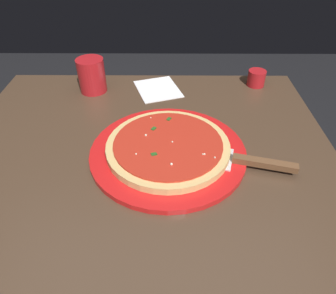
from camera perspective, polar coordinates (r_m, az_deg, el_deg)
restaurant_table at (r=0.77m, az=-4.19°, el=-12.17°), size 0.86×0.85×0.77m
serving_plate at (r=0.68m, az=0.00°, el=-0.91°), size 0.34×0.34×0.01m
pizza at (r=0.67m, az=-0.00°, el=0.12°), size 0.27×0.27×0.02m
pizza_server at (r=0.66m, az=13.76°, el=-2.44°), size 0.22×0.10×0.01m
cup_tall_drink at (r=0.93m, az=-13.73°, el=12.56°), size 0.08×0.08×0.10m
cup_small_sauce at (r=0.98m, az=15.81°, el=11.99°), size 0.05×0.05×0.05m
napkin_folded_right at (r=0.93m, az=-1.85°, el=10.52°), size 0.15×0.17×0.00m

